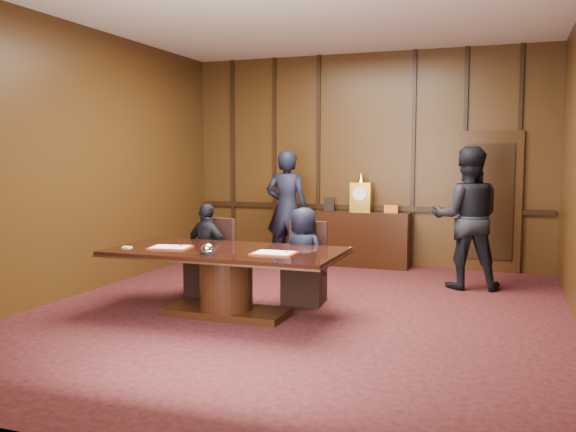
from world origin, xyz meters
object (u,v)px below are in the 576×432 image
object	(u,v)px
signatory_left	(207,250)
witness_right	(467,218)
sideboard	(361,237)
signatory_right	(303,256)
witness_left	(287,209)
conference_table	(226,271)

from	to	relation	value
signatory_left	witness_right	distance (m)	3.53
sideboard	signatory_left	bearing A→B (deg)	-115.76
sideboard	signatory_left	xyz separation A→B (m)	(-1.36, -2.82, 0.12)
signatory_right	witness_right	bearing A→B (deg)	-121.45
witness_left	witness_right	distance (m)	2.92
sideboard	signatory_right	distance (m)	2.82
signatory_right	conference_table	bearing A→B (deg)	67.23
conference_table	witness_right	size ratio (longest dim) A/B	1.35
conference_table	signatory_left	xyz separation A→B (m)	(-0.65, 0.80, 0.09)
conference_table	witness_right	bearing A→B (deg)	44.80
sideboard	signatory_left	distance (m)	3.13
signatory_left	witness_left	world-z (taller)	witness_left
signatory_left	witness_right	xyz separation A→B (m)	(3.11, 1.64, 0.37)
sideboard	conference_table	xyz separation A→B (m)	(-0.71, -3.62, 0.02)
sideboard	witness_left	bearing A→B (deg)	-154.17
signatory_right	witness_right	distance (m)	2.47
conference_table	signatory_right	world-z (taller)	signatory_right
sideboard	witness_left	xyz separation A→B (m)	(-1.10, -0.53, 0.47)
signatory_left	signatory_right	distance (m)	1.30
sideboard	witness_right	world-z (taller)	witness_right
sideboard	witness_right	size ratio (longest dim) A/B	0.83
witness_left	witness_right	world-z (taller)	witness_right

